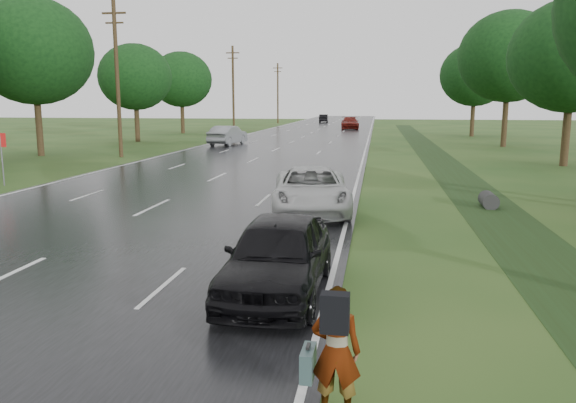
# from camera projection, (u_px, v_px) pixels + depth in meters

# --- Properties ---
(ground) EXTENTS (220.00, 220.00, 0.00)m
(ground) POSITION_uv_depth(u_px,v_px,m) (2.00, 280.00, 11.61)
(ground) COLOR #254619
(ground) RESTS_ON ground
(road) EXTENTS (14.00, 180.00, 0.04)m
(road) POSITION_uv_depth(u_px,v_px,m) (299.00, 139.00, 55.36)
(road) COLOR black
(road) RESTS_ON ground
(edge_stripe_east) EXTENTS (0.12, 180.00, 0.01)m
(edge_stripe_east) POSITION_uv_depth(u_px,v_px,m) (368.00, 139.00, 54.32)
(edge_stripe_east) COLOR silver
(edge_stripe_east) RESTS_ON road
(edge_stripe_west) EXTENTS (0.12, 180.00, 0.01)m
(edge_stripe_west) POSITION_uv_depth(u_px,v_px,m) (233.00, 138.00, 56.40)
(edge_stripe_west) COLOR silver
(edge_stripe_west) RESTS_ON road
(center_line) EXTENTS (0.12, 180.00, 0.01)m
(center_line) POSITION_uv_depth(u_px,v_px,m) (299.00, 139.00, 55.36)
(center_line) COLOR silver
(center_line) RESTS_ON road
(drainage_ditch) EXTENTS (2.20, 120.00, 0.56)m
(drainage_ditch) POSITION_uv_depth(u_px,v_px,m) (455.00, 175.00, 28.03)
(drainage_ditch) COLOR #1F3012
(drainage_ditch) RESTS_ON ground
(road_sign) EXTENTS (0.50, 0.06, 2.30)m
(road_sign) POSITION_uv_depth(u_px,v_px,m) (1.00, 148.00, 24.30)
(road_sign) COLOR slate
(road_sign) RESTS_ON ground
(utility_pole_mid) EXTENTS (1.60, 0.26, 10.00)m
(utility_pole_mid) POSITION_uv_depth(u_px,v_px,m) (117.00, 77.00, 36.42)
(utility_pole_mid) COLOR #382817
(utility_pole_mid) RESTS_ON ground
(utility_pole_far) EXTENTS (1.60, 0.26, 10.00)m
(utility_pole_far) POSITION_uv_depth(u_px,v_px,m) (233.00, 88.00, 65.59)
(utility_pole_far) COLOR #382817
(utility_pole_far) RESTS_ON ground
(utility_pole_distant) EXTENTS (1.60, 0.26, 10.00)m
(utility_pole_distant) POSITION_uv_depth(u_px,v_px,m) (278.00, 92.00, 94.76)
(utility_pole_distant) COLOR #382817
(utility_pole_distant) RESTS_ON ground
(tree_east_c) EXTENTS (7.00, 7.00, 9.29)m
(tree_east_c) POSITION_uv_depth(u_px,v_px,m) (573.00, 56.00, 31.07)
(tree_east_c) COLOR #382817
(tree_east_c) RESTS_ON ground
(tree_east_d) EXTENTS (8.00, 8.00, 10.76)m
(tree_east_d) POSITION_uv_depth(u_px,v_px,m) (509.00, 57.00, 44.57)
(tree_east_d) COLOR #382817
(tree_east_d) RESTS_ON ground
(tree_east_f) EXTENTS (7.20, 7.20, 9.62)m
(tree_east_f) POSITION_uv_depth(u_px,v_px,m) (475.00, 75.00, 58.36)
(tree_east_f) COLOR #382817
(tree_east_f) RESTS_ON ground
(tree_west_c) EXTENTS (7.80, 7.80, 10.43)m
(tree_west_c) POSITION_uv_depth(u_px,v_px,m) (33.00, 51.00, 37.01)
(tree_west_c) COLOR #382817
(tree_west_c) RESTS_ON ground
(tree_west_d) EXTENTS (6.60, 6.60, 8.80)m
(tree_west_d) POSITION_uv_depth(u_px,v_px,m) (135.00, 77.00, 50.70)
(tree_west_d) COLOR #382817
(tree_west_d) RESTS_ON ground
(tree_west_f) EXTENTS (7.00, 7.00, 9.29)m
(tree_west_f) POSITION_uv_depth(u_px,v_px,m) (181.00, 80.00, 64.35)
(tree_west_f) COLOR #382817
(tree_west_f) RESTS_ON ground
(pedestrian) EXTENTS (0.71, 0.65, 1.59)m
(pedestrian) POSITION_uv_depth(u_px,v_px,m) (334.00, 350.00, 6.46)
(pedestrian) COLOR #A5998C
(pedestrian) RESTS_ON ground
(white_pickup) EXTENTS (3.11, 5.54, 1.46)m
(white_pickup) POSITION_uv_depth(u_px,v_px,m) (311.00, 190.00, 18.46)
(white_pickup) COLOR silver
(white_pickup) RESTS_ON road
(dark_sedan) EXTENTS (1.82, 4.42, 1.50)m
(dark_sedan) POSITION_uv_depth(u_px,v_px,m) (278.00, 255.00, 10.55)
(dark_sedan) COLOR black
(dark_sedan) RESTS_ON road
(silver_sedan) EXTENTS (2.39, 5.08, 1.61)m
(silver_sedan) POSITION_uv_depth(u_px,v_px,m) (228.00, 135.00, 47.09)
(silver_sedan) COLOR gray
(silver_sedan) RESTS_ON road
(far_car_red) EXTENTS (2.71, 5.71, 1.61)m
(far_car_red) POSITION_uv_depth(u_px,v_px,m) (350.00, 123.00, 74.47)
(far_car_red) COLOR maroon
(far_car_red) RESTS_ON road
(far_car_dark) EXTENTS (1.71, 4.30, 1.39)m
(far_car_dark) POSITION_uv_depth(u_px,v_px,m) (324.00, 118.00, 98.46)
(far_car_dark) COLOR black
(far_car_dark) RESTS_ON road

